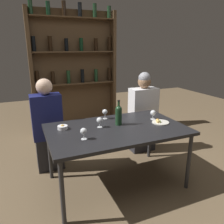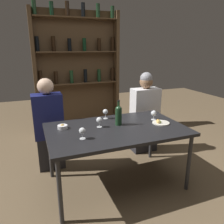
# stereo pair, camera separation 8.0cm
# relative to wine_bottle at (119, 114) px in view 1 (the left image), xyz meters

# --- Properties ---
(ground_plane) EXTENTS (10.00, 10.00, 0.00)m
(ground_plane) POSITION_rel_wine_bottle_xyz_m (-0.06, -0.09, -0.85)
(ground_plane) COLOR brown
(dining_table) EXTENTS (1.57, 0.95, 0.72)m
(dining_table) POSITION_rel_wine_bottle_xyz_m (-0.06, -0.09, -0.18)
(dining_table) COLOR black
(dining_table) RESTS_ON ground_plane
(wine_rack_wall) EXTENTS (1.60, 0.21, 2.37)m
(wine_rack_wall) POSITION_rel_wine_bottle_xyz_m (-0.06, 1.88, 0.37)
(wine_rack_wall) COLOR #4C3823
(wine_rack_wall) RESTS_ON ground_plane
(wine_bottle) EXTENTS (0.08, 0.08, 0.30)m
(wine_bottle) POSITION_rel_wine_bottle_xyz_m (0.00, 0.00, 0.00)
(wine_bottle) COLOR #19381E
(wine_bottle) RESTS_ON dining_table
(wine_glass_0) EXTENTS (0.07, 0.07, 0.12)m
(wine_glass_0) POSITION_rel_wine_bottle_xyz_m (0.49, 0.01, -0.05)
(wine_glass_0) COLOR silver
(wine_glass_0) RESTS_ON dining_table
(wine_glass_1) EXTENTS (0.07, 0.07, 0.13)m
(wine_glass_1) POSITION_rel_wine_bottle_xyz_m (-0.07, 0.27, -0.04)
(wine_glass_1) COLOR silver
(wine_glass_1) RESTS_ON dining_table
(wine_glass_2) EXTENTS (0.07, 0.07, 0.12)m
(wine_glass_2) POSITION_rel_wine_bottle_xyz_m (-0.50, -0.25, -0.05)
(wine_glass_2) COLOR silver
(wine_glass_2) RESTS_ON dining_table
(wine_glass_3) EXTENTS (0.07, 0.07, 0.12)m
(wine_glass_3) POSITION_rel_wine_bottle_xyz_m (-0.24, 0.00, -0.05)
(wine_glass_3) COLOR silver
(wine_glass_3) RESTS_ON dining_table
(food_plate_0) EXTENTS (0.21, 0.21, 0.05)m
(food_plate_0) POSITION_rel_wine_bottle_xyz_m (0.49, -0.14, -0.12)
(food_plate_0) COLOR silver
(food_plate_0) RESTS_ON dining_table
(snack_bowl) EXTENTS (0.11, 0.11, 0.06)m
(snack_bowl) POSITION_rel_wine_bottle_xyz_m (-0.64, 0.11, -0.11)
(snack_bowl) COLOR white
(snack_bowl) RESTS_ON dining_table
(seated_person_left) EXTENTS (0.38, 0.22, 1.24)m
(seated_person_left) POSITION_rel_wine_bottle_xyz_m (-0.76, 0.58, -0.26)
(seated_person_left) COLOR #26262B
(seated_person_left) RESTS_ON ground_plane
(seated_person_right) EXTENTS (0.42, 0.22, 1.26)m
(seated_person_right) POSITION_rel_wine_bottle_xyz_m (0.69, 0.58, -0.25)
(seated_person_right) COLOR #26262B
(seated_person_right) RESTS_ON ground_plane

